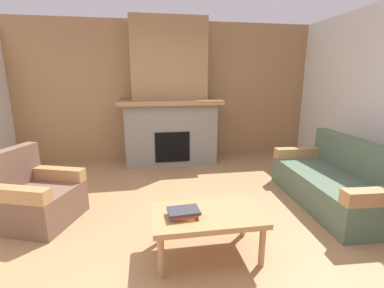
{
  "coord_description": "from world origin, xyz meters",
  "views": [
    {
      "loc": [
        -0.44,
        -2.59,
        1.62
      ],
      "look_at": [
        0.09,
        0.6,
        0.83
      ],
      "focal_mm": 25.23,
      "sensor_mm": 36.0,
      "label": 1
    }
  ],
  "objects_px": {
    "couch": "(335,183)",
    "coffee_table": "(207,218)",
    "fireplace": "(170,103)",
    "armchair": "(35,197)"
  },
  "relations": [
    {
      "from": "couch",
      "to": "armchair",
      "type": "relative_size",
      "value": 1.9
    },
    {
      "from": "armchair",
      "to": "coffee_table",
      "type": "height_order",
      "value": "armchair"
    },
    {
      "from": "fireplace",
      "to": "couch",
      "type": "height_order",
      "value": "fireplace"
    },
    {
      "from": "couch",
      "to": "coffee_table",
      "type": "distance_m",
      "value": 2.04
    },
    {
      "from": "fireplace",
      "to": "coffee_table",
      "type": "height_order",
      "value": "fireplace"
    },
    {
      "from": "fireplace",
      "to": "coffee_table",
      "type": "bearing_deg",
      "value": -88.71
    },
    {
      "from": "fireplace",
      "to": "coffee_table",
      "type": "relative_size",
      "value": 2.7
    },
    {
      "from": "couch",
      "to": "coffee_table",
      "type": "relative_size",
      "value": 1.85
    },
    {
      "from": "couch",
      "to": "coffee_table",
      "type": "height_order",
      "value": "couch"
    },
    {
      "from": "armchair",
      "to": "couch",
      "type": "bearing_deg",
      "value": -2.38
    }
  ]
}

